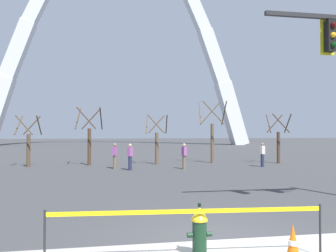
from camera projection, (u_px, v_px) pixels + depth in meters
name	position (u px, v px, depth m)	size (l,w,h in m)	color
ground_plane	(219.00, 241.00, 7.25)	(240.00, 240.00, 0.00)	#3D3D3F
fire_hydrant	(199.00, 232.00, 6.28)	(0.46, 0.48, 0.99)	black
caution_tape_barrier	(188.00, 224.00, 6.11)	(4.94, 0.42, 0.96)	#232326
traffic_cone_by_hydrant	(293.00, 246.00, 5.83)	(0.36, 0.36, 0.73)	black
monument_arch	(121.00, 44.00, 59.33)	(45.70, 2.54, 39.97)	silver
tree_far_left	(28.00, 144.00, 22.78)	(1.58, 1.59, 3.40)	brown
tree_left_mid	(89.00, 140.00, 23.84)	(1.84, 1.86, 3.99)	#473323
tree_center_left	(157.00, 142.00, 24.57)	(1.64, 1.65, 3.54)	brown
tree_center_right	(212.00, 135.00, 25.73)	(2.10, 2.12, 4.58)	brown
tree_right_mid	(278.00, 141.00, 25.34)	(1.68, 1.69, 3.62)	#473323
pedestrian_walking_left	(262.00, 154.00, 22.78)	(0.39, 0.33, 1.59)	#232847
pedestrian_standing_center	(184.00, 156.00, 21.34)	(0.28, 0.38, 1.59)	brown
pedestrian_walking_right	(130.00, 157.00, 20.70)	(0.37, 0.39, 1.59)	#232847
pedestrian_near_trees	(115.00, 156.00, 21.54)	(0.34, 0.39, 1.59)	brown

